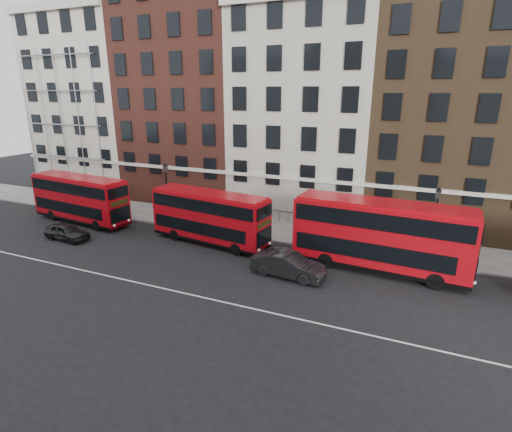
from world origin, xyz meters
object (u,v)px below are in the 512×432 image
at_px(bus_c, 380,234).
at_px(car_rear, 67,232).
at_px(bus_b, 209,216).
at_px(bus_a, 80,198).
at_px(car_front, 288,265).

distance_m(bus_c, car_rear, 24.11).
bearing_deg(car_rear, bus_b, -68.78).
height_order(bus_a, bus_b, bus_a).
distance_m(bus_a, bus_b, 13.40).
distance_m(bus_a, car_front, 21.27).
distance_m(bus_b, bus_c, 12.77).
xyz_separation_m(bus_b, car_rear, (-10.94, -3.97, -1.54)).
xyz_separation_m(bus_a, bus_c, (26.16, -0.00, 0.28)).
bearing_deg(car_front, car_rear, 97.22).
bearing_deg(car_front, bus_a, 86.18).
bearing_deg(car_rear, bus_c, -79.23).
relative_size(car_rear, car_front, 0.82).
relative_size(bus_c, car_front, 2.38).
bearing_deg(bus_c, car_front, -144.39).
bearing_deg(bus_c, car_rear, -166.77).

